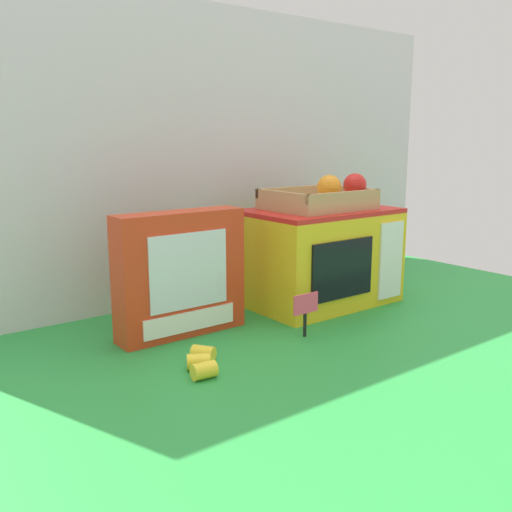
{
  "coord_description": "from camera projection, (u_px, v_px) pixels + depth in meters",
  "views": [
    {
      "loc": [
        -0.91,
        -1.09,
        0.44
      ],
      "look_at": [
        -0.07,
        0.01,
        0.15
      ],
      "focal_mm": 40.1,
      "sensor_mm": 36.0,
      "label": 1
    }
  ],
  "objects": [
    {
      "name": "price_sign",
      "position": [
        306.0,
        308.0,
        1.28
      ],
      "size": [
        0.07,
        0.01,
        0.1
      ],
      "color": "black",
      "rests_on": "ground"
    },
    {
      "name": "food_groups_crate",
      "position": [
        323.0,
        199.0,
        1.51
      ],
      "size": [
        0.27,
        0.21,
        0.09
      ],
      "color": "tan",
      "rests_on": "toy_microwave"
    },
    {
      "name": "loose_toy_banana",
      "position": [
        202.0,
        362.0,
        1.1
      ],
      "size": [
        0.09,
        0.12,
        0.03
      ],
      "color": "yellow",
      "rests_on": "ground"
    },
    {
      "name": "display_back_panel",
      "position": [
        221.0,
        154.0,
        1.6
      ],
      "size": [
        1.61,
        0.03,
        0.79
      ],
      "primitive_type": "cube",
      "color": "silver",
      "rests_on": "ground"
    },
    {
      "name": "cookie_set_box",
      "position": [
        181.0,
        274.0,
        1.28
      ],
      "size": [
        0.3,
        0.08,
        0.28
      ],
      "color": "red",
      "rests_on": "ground"
    },
    {
      "name": "toy_microwave",
      "position": [
        319.0,
        256.0,
        1.54
      ],
      "size": [
        0.39,
        0.27,
        0.26
      ],
      "color": "yellow",
      "rests_on": "ground"
    },
    {
      "name": "ground_plane",
      "position": [
        280.0,
        312.0,
        1.47
      ],
      "size": [
        1.7,
        1.7,
        0.0
      ],
      "primitive_type": "plane",
      "color": "green",
      "rests_on": "ground"
    }
  ]
}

